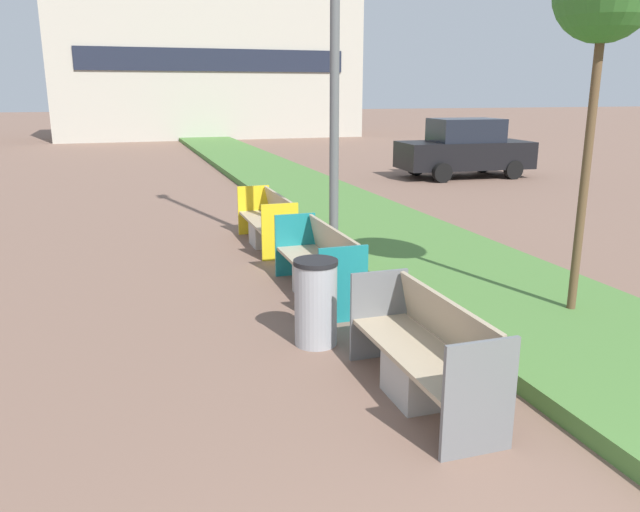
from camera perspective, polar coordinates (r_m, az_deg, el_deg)
name	(u,v)px	position (r m, az deg, el deg)	size (l,w,h in m)	color
planter_grass_strip	(343,211)	(14.05, 2.15, 4.12)	(2.80, 120.00, 0.18)	#4C7A38
building_backdrop	(208,69)	(39.32, -10.23, 16.46)	(17.45, 6.18, 7.89)	#B2AD9E
bench_grey_frame	(424,361)	(5.76, 9.50, -9.43)	(0.65, 1.96, 0.94)	#ADA8A0
bench_teal_frame	(319,269)	(8.44, -0.08, -1.23)	(0.65, 2.15, 0.94)	#ADA8A0
bench_yellow_frame	(268,225)	(11.26, -4.78, 2.81)	(0.65, 2.09, 0.94)	#ADA8A0
litter_bin	(316,302)	(6.80, -0.39, -4.26)	(0.48, 0.48, 0.96)	#9EA0A5
parked_car_distant	(465,149)	(20.78, 13.08, 9.53)	(4.31, 2.03, 1.86)	black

